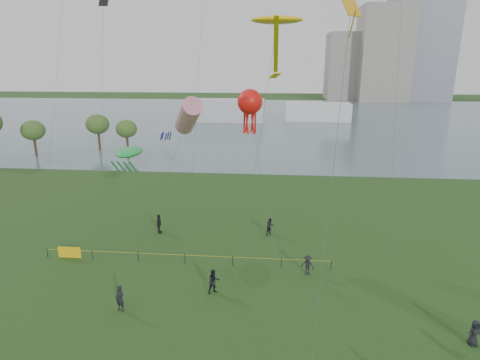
{
  "coord_description": "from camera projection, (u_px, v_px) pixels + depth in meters",
  "views": [
    {
      "loc": [
        2.49,
        -17.43,
        16.17
      ],
      "look_at": [
        0.0,
        10.0,
        8.0
      ],
      "focal_mm": 30.0,
      "sensor_mm": 36.0,
      "label": 1
    }
  ],
  "objects": [
    {
      "name": "lake",
      "position": [
        268.0,
        119.0,
        116.93
      ],
      "size": [
        400.0,
        120.0,
        0.08
      ],
      "primitive_type": "cube",
      "color": "slate",
      "rests_on": "ground_plane"
    },
    {
      "name": "building_mid",
      "position": [
        383.0,
        54.0,
        166.75
      ],
      "size": [
        20.0,
        20.0,
        38.0
      ],
      "primitive_type": "cube",
      "color": "gray",
      "rests_on": "ground_plane"
    },
    {
      "name": "building_low",
      "position": [
        345.0,
        67.0,
        175.12
      ],
      "size": [
        16.0,
        18.0,
        28.0
      ],
      "primitive_type": "cube",
      "color": "gray",
      "rests_on": "ground_plane"
    },
    {
      "name": "pavilion_left",
      "position": [
        225.0,
        110.0,
        112.35
      ],
      "size": [
        22.0,
        8.0,
        6.0
      ],
      "primitive_type": "cube",
      "color": "silver",
      "rests_on": "ground_plane"
    },
    {
      "name": "pavilion_right",
      "position": [
        317.0,
        112.0,
        113.11
      ],
      "size": [
        18.0,
        7.0,
        5.0
      ],
      "primitive_type": "cube",
      "color": "silver",
      "rests_on": "ground_plane"
    },
    {
      "name": "trees",
      "position": [
        42.0,
        126.0,
        70.33
      ],
      "size": [
        26.48,
        13.67,
        8.58
      ],
      "color": "#382619",
      "rests_on": "ground_plane"
    },
    {
      "name": "fence",
      "position": [
        114.0,
        254.0,
        33.8
      ],
      "size": [
        24.07,
        0.07,
        1.05
      ],
      "color": "black",
      "rests_on": "ground_plane"
    },
    {
      "name": "spectator_a",
      "position": [
        214.0,
        282.0,
        28.89
      ],
      "size": [
        1.13,
        1.06,
        1.85
      ],
      "primitive_type": "imported",
      "rotation": [
        0.0,
        0.0,
        0.54
      ],
      "color": "black",
      "rests_on": "ground_plane"
    },
    {
      "name": "spectator_b",
      "position": [
        307.0,
        265.0,
        31.46
      ],
      "size": [
        1.2,
        0.95,
        1.63
      ],
      "primitive_type": "imported",
      "rotation": [
        0.0,
        0.0,
        -0.37
      ],
      "color": "black",
      "rests_on": "ground_plane"
    },
    {
      "name": "spectator_c",
      "position": [
        159.0,
        224.0,
        39.07
      ],
      "size": [
        0.48,
        1.13,
        1.93
      ],
      "primitive_type": "imported",
      "rotation": [
        0.0,
        0.0,
        1.57
      ],
      "color": "black",
      "rests_on": "ground_plane"
    },
    {
      "name": "spectator_d",
      "position": [
        474.0,
        333.0,
        23.59
      ],
      "size": [
        0.9,
        0.69,
        1.64
      ],
      "primitive_type": "imported",
      "rotation": [
        0.0,
        0.0,
        0.23
      ],
      "color": "black",
      "rests_on": "ground_plane"
    },
    {
      "name": "spectator_f",
      "position": [
        120.0,
        298.0,
        26.84
      ],
      "size": [
        0.79,
        0.67,
        1.86
      ],
      "primitive_type": "imported",
      "rotation": [
        0.0,
        0.0,
        -0.39
      ],
      "color": "black",
      "rests_on": "ground_plane"
    },
    {
      "name": "spectator_g",
      "position": [
        270.0,
        227.0,
        38.66
      ],
      "size": [
        1.05,
        1.02,
        1.71
      ],
      "primitive_type": "imported",
      "rotation": [
        0.0,
        0.0,
        0.65
      ],
      "color": "black",
      "rests_on": "ground_plane"
    },
    {
      "name": "kite_stingray",
      "position": [
        277.0,
        21.0,
        35.3
      ],
      "size": [
        4.76,
        10.49,
        20.06
      ],
      "rotation": [
        0.0,
        0.0,
        -0.17
      ],
      "color": "#3F3F42"
    },
    {
      "name": "kite_windsock",
      "position": [
        188.0,
        116.0,
        35.66
      ],
      "size": [
        6.4,
        5.06,
        13.36
      ],
      "rotation": [
        0.0,
        0.0,
        -0.15
      ],
      "color": "#3F3F42"
    },
    {
      "name": "kite_creature",
      "position": [
        129.0,
        152.0,
        37.15
      ],
      "size": [
        2.44,
        6.4,
        8.49
      ],
      "rotation": [
        0.0,
        0.0,
        0.01
      ],
      "color": "#3F3F42"
    },
    {
      "name": "kite_octopus",
      "position": [
        250.0,
        103.0,
        36.27
      ],
      "size": [
        3.95,
        8.24,
        13.81
      ],
      "rotation": [
        0.0,
        0.0,
        -0.21
      ],
      "color": "#3F3F42"
    },
    {
      "name": "kite_delta",
      "position": [
        349.0,
        29.0,
        22.52
      ],
      "size": [
        3.2,
        11.63,
        19.76
      ],
      "rotation": [
        0.0,
        0.0,
        -0.13
      ],
      "color": "#3F3F42"
    }
  ]
}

